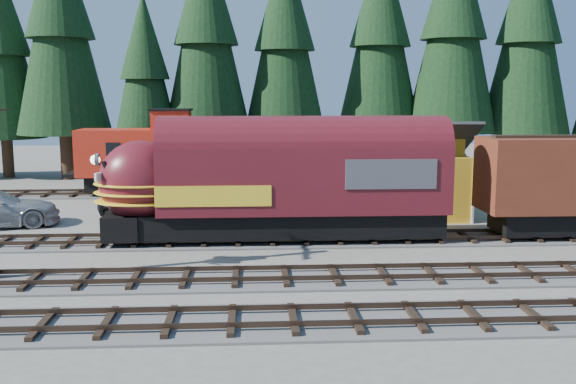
{
  "coord_description": "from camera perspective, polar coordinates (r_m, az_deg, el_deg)",
  "views": [
    {
      "loc": [
        -5.38,
        -24.47,
        6.69
      ],
      "look_at": [
        -3.75,
        4.0,
        2.28
      ],
      "focal_mm": 40.0,
      "sensor_mm": 36.0,
      "label": 1
    }
  ],
  "objects": [
    {
      "name": "pickup_truck_a",
      "position": [
        34.68,
        -11.89,
        -1.19
      ],
      "size": [
        6.29,
        4.84,
        1.59
      ],
      "primitive_type": "imported",
      "rotation": [
        0.0,
        0.0,
        1.12
      ],
      "color": "black",
      "rests_on": "ground"
    },
    {
      "name": "caboose",
      "position": [
        43.11,
        -11.49,
        3.16
      ],
      "size": [
        10.07,
        2.92,
        5.24
      ],
      "color": "black",
      "rests_on": "ground"
    },
    {
      "name": "ground",
      "position": [
        25.93,
        8.87,
        -6.27
      ],
      "size": [
        120.0,
        120.0,
        0.0
      ],
      "primitive_type": "plane",
      "color": "#6B665B",
      "rests_on": "ground"
    },
    {
      "name": "depot",
      "position": [
        35.57,
        5.45,
        2.73
      ],
      "size": [
        12.8,
        7.0,
        5.3
      ],
      "color": "gold",
      "rests_on": "ground"
    },
    {
      "name": "conifer_backdrop",
      "position": [
        50.96,
        10.25,
        13.06
      ],
      "size": [
        79.16,
        23.94,
        17.38
      ],
      "color": "black",
      "rests_on": "ground"
    },
    {
      "name": "locomotive",
      "position": [
        28.78,
        -1.91,
        0.45
      ],
      "size": [
        15.83,
        3.15,
        4.3
      ],
      "color": "black",
      "rests_on": "ground"
    },
    {
      "name": "track_spur",
      "position": [
        43.23,
        -9.37,
        -0.16
      ],
      "size": [
        32.0,
        3.2,
        0.33
      ],
      "color": "#4C4947",
      "rests_on": "ground"
    }
  ]
}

